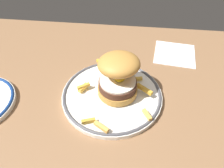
{
  "coord_description": "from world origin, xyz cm",
  "views": [
    {
      "loc": [
        7.17,
        -32.48,
        40.74
      ],
      "look_at": [
        3.12,
        3.89,
        4.6
      ],
      "focal_mm": 34.16,
      "sensor_mm": 36.0,
      "label": 1
    }
  ],
  "objects": [
    {
      "name": "ground_plane",
      "position": [
        0.0,
        0.0,
        -2.0
      ],
      "size": [
        129.93,
        80.34,
        4.0
      ],
      "primitive_type": "cube",
      "color": "brown"
    },
    {
      "name": "dinner_plate",
      "position": [
        3.12,
        3.89,
        0.84
      ],
      "size": [
        25.27,
        25.27,
        1.6
      ],
      "color": "white",
      "rests_on": "ground_plane"
    },
    {
      "name": "burger",
      "position": [
        4.5,
        5.08,
        6.77
      ],
      "size": [
        13.8,
        13.95,
        10.51
      ],
      "color": "#BD8438",
      "rests_on": "dinner_plate"
    },
    {
      "name": "fries_pile",
      "position": [
        3.31,
        5.34,
        2.38
      ],
      "size": [
        18.81,
        24.76,
        2.72
      ],
      "color": "gold",
      "rests_on": "dinner_plate"
    },
    {
      "name": "napkin",
      "position": [
        20.88,
        24.17,
        0.2
      ],
      "size": [
        13.81,
        13.76,
        0.4
      ],
      "primitive_type": "cube",
      "rotation": [
        0.0,
        0.0,
        -0.12
      ],
      "color": "white",
      "rests_on": "ground_plane"
    }
  ]
}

